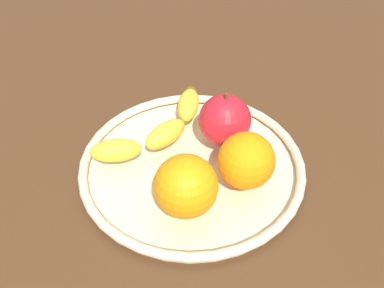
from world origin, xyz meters
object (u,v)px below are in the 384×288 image
banana (160,127)px  apple (225,120)px  orange_back_left (186,186)px  fruit_bowl (192,166)px  orange_front_right (246,161)px

banana → apple: apple is taller
apple → orange_back_left: bearing=-168.3°
banana → apple: size_ratio=2.63×
fruit_bowl → apple: apple is taller
apple → orange_back_left: size_ratio=1.05×
banana → fruit_bowl: bearing=-94.4°
banana → orange_back_left: orange_back_left is taller
orange_back_left → orange_front_right: size_ratio=1.06×
fruit_bowl → orange_back_left: size_ratio=3.98×
orange_back_left → orange_front_right: bearing=-24.5°
fruit_bowl → banana: size_ratio=1.44×
fruit_bowl → orange_front_right: size_ratio=4.22×
fruit_bowl → banana: 7.08cm
banana → orange_front_right: size_ratio=2.93×
orange_front_right → fruit_bowl: bearing=96.7°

